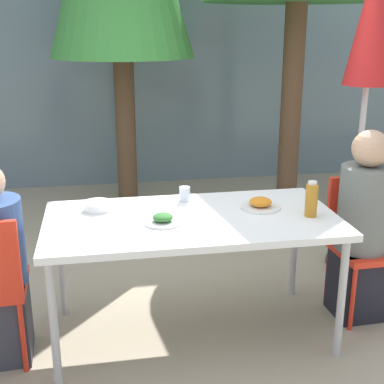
% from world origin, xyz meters
% --- Properties ---
extents(ground_plane, '(24.00, 24.00, 0.00)m').
position_xyz_m(ground_plane, '(0.00, 0.00, 0.00)').
color(ground_plane, tan).
extents(building_facade, '(10.00, 0.20, 3.00)m').
position_xyz_m(building_facade, '(0.00, 3.42, 1.50)').
color(building_facade, slate).
rests_on(building_facade, ground).
extents(dining_table, '(1.67, 0.86, 0.76)m').
position_xyz_m(dining_table, '(0.00, 0.00, 0.70)').
color(dining_table, white).
rests_on(dining_table, ground).
extents(chair_right, '(0.42, 0.42, 0.88)m').
position_xyz_m(chair_right, '(1.13, 0.12, 0.52)').
color(chair_right, red).
rests_on(chair_right, ground).
extents(person_right, '(0.32, 0.32, 1.22)m').
position_xyz_m(person_right, '(1.08, 0.04, 0.58)').
color(person_right, black).
rests_on(person_right, ground).
extents(closed_umbrella, '(0.36, 0.36, 2.30)m').
position_xyz_m(closed_umbrella, '(1.39, 0.75, 1.72)').
color(closed_umbrella, '#333333').
rests_on(closed_umbrella, ground).
extents(plate_0, '(0.24, 0.24, 0.07)m').
position_xyz_m(plate_0, '(0.43, 0.08, 0.78)').
color(plate_0, white).
rests_on(plate_0, dining_table).
extents(plate_1, '(0.21, 0.21, 0.06)m').
position_xyz_m(plate_1, '(-0.18, -0.07, 0.78)').
color(plate_1, white).
rests_on(plate_1, dining_table).
extents(bottle, '(0.07, 0.07, 0.21)m').
position_xyz_m(bottle, '(0.67, -0.10, 0.86)').
color(bottle, '#B7751E').
rests_on(bottle, dining_table).
extents(drinking_cup, '(0.07, 0.07, 0.09)m').
position_xyz_m(drinking_cup, '(0.01, 0.29, 0.80)').
color(drinking_cup, silver).
rests_on(drinking_cup, dining_table).
extents(salad_bowl, '(0.17, 0.17, 0.05)m').
position_xyz_m(salad_bowl, '(-0.53, 0.22, 0.78)').
color(salad_bowl, white).
rests_on(salad_bowl, dining_table).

